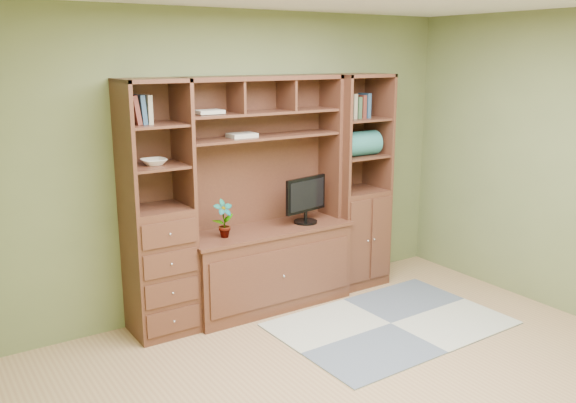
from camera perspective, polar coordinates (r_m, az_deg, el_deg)
room at (r=3.82m, az=10.07°, el=-0.60°), size 4.60×4.10×2.64m
center_hutch at (r=5.31m, az=-1.89°, el=0.54°), size 1.54×0.53×2.05m
left_tower at (r=4.92m, az=-12.13°, el=-0.82°), size 0.50×0.45×2.05m
right_tower at (r=5.93m, az=6.41°, el=1.84°), size 0.55×0.45×2.05m
rug at (r=5.33m, az=9.60°, el=-11.22°), size 1.91×1.30×0.01m
monitor at (r=5.49m, az=1.68°, el=0.93°), size 0.51×0.30×0.58m
orchid at (r=5.10m, az=-6.03°, el=-1.61°), size 0.17×0.12×0.32m
magazines at (r=5.20m, az=-4.33°, el=6.20°), size 0.23×0.17×0.04m
bowl at (r=4.84m, az=-12.44°, el=3.64°), size 0.20×0.20×0.05m
blanket_teal at (r=5.81m, az=6.65°, el=5.40°), size 0.40×0.23×0.23m
blanket_red at (r=5.98m, az=6.70°, el=5.47°), size 0.35×0.19×0.19m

